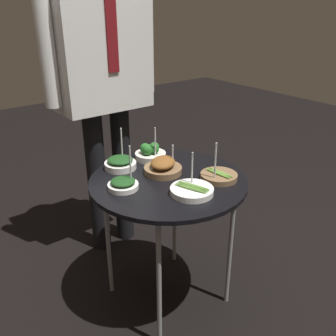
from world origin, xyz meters
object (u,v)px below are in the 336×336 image
at_px(bowl_asparagus_mid_left, 219,176).
at_px(bowl_roast_near_rim, 163,167).
at_px(bowl_asparagus_front_center, 192,190).
at_px(bowl_spinach_mid_right, 120,163).
at_px(bowl_broccoli_front_right, 150,153).
at_px(bowl_spinach_front_left, 123,184).
at_px(waiter_figure, 102,62).
at_px(serving_cart, 168,188).

bearing_deg(bowl_asparagus_mid_left, bowl_roast_near_rim, 127.76).
bearing_deg(bowl_asparagus_mid_left, bowl_asparagus_front_center, -171.08).
height_order(bowl_spinach_mid_right, bowl_asparagus_mid_left, same).
bearing_deg(bowl_broccoli_front_right, bowl_spinach_front_left, -145.48).
relative_size(bowl_asparagus_mid_left, waiter_figure, 0.11).
bearing_deg(bowl_spinach_mid_right, waiter_figure, 69.62).
distance_m(bowl_spinach_mid_right, bowl_asparagus_mid_left, 0.44).
xyz_separation_m(bowl_asparagus_front_center, bowl_asparagus_mid_left, (0.17, 0.03, -0.00)).
height_order(serving_cart, bowl_broccoli_front_right, bowl_broccoli_front_right).
height_order(bowl_roast_near_rim, bowl_broccoli_front_right, bowl_broccoli_front_right).
bearing_deg(serving_cart, bowl_roast_near_rim, 72.42).
relative_size(bowl_spinach_front_left, bowl_spinach_mid_right, 1.01).
height_order(bowl_spinach_front_left, bowl_asparagus_front_center, bowl_spinach_front_left).
height_order(bowl_roast_near_rim, bowl_spinach_front_left, bowl_spinach_front_left).
bearing_deg(bowl_spinach_mid_right, bowl_asparagus_mid_left, -52.34).
relative_size(bowl_asparagus_front_center, bowl_broccoli_front_right, 1.03).
bearing_deg(bowl_roast_near_rim, bowl_asparagus_front_center, -96.73).
bearing_deg(waiter_figure, bowl_broccoli_front_right, -83.76).
height_order(bowl_roast_near_rim, waiter_figure, waiter_figure).
xyz_separation_m(bowl_roast_near_rim, bowl_spinach_front_left, (-0.21, -0.02, -0.01)).
bearing_deg(bowl_asparagus_mid_left, serving_cart, 141.80).
xyz_separation_m(serving_cart, bowl_spinach_mid_right, (-0.10, 0.22, 0.07)).
distance_m(bowl_broccoli_front_right, waiter_figure, 0.51).
distance_m(bowl_asparagus_front_center, waiter_figure, 0.82).
bearing_deg(bowl_spinach_mid_right, bowl_broccoli_front_right, 1.43).
height_order(bowl_spinach_mid_right, waiter_figure, waiter_figure).
height_order(bowl_asparagus_front_center, bowl_broccoli_front_right, bowl_broccoli_front_right).
bearing_deg(bowl_roast_near_rim, bowl_spinach_mid_right, 127.52).
xyz_separation_m(serving_cart, bowl_asparagus_mid_left, (0.17, -0.13, 0.06)).
height_order(bowl_roast_near_rim, bowl_spinach_mid_right, bowl_spinach_mid_right).
height_order(serving_cart, bowl_asparagus_mid_left, bowl_asparagus_mid_left).
bearing_deg(bowl_spinach_front_left, bowl_asparagus_mid_left, -25.47).
bearing_deg(bowl_broccoli_front_right, waiter_figure, 96.24).
xyz_separation_m(bowl_asparagus_front_center, waiter_figure, (0.04, 0.72, 0.39)).
bearing_deg(serving_cart, bowl_broccoli_front_right, 73.31).
xyz_separation_m(bowl_spinach_front_left, bowl_spinach_mid_right, (0.09, 0.17, 0.00)).
relative_size(bowl_spinach_mid_right, bowl_broccoli_front_right, 1.06).
bearing_deg(bowl_spinach_front_left, bowl_spinach_mid_right, 61.79).
relative_size(serving_cart, bowl_roast_near_rim, 3.91).
bearing_deg(bowl_asparagus_mid_left, bowl_spinach_front_left, 154.53).
relative_size(bowl_broccoli_front_right, waiter_figure, 0.10).
xyz_separation_m(bowl_asparagus_front_center, bowl_broccoli_front_right, (0.07, 0.38, 0.02)).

